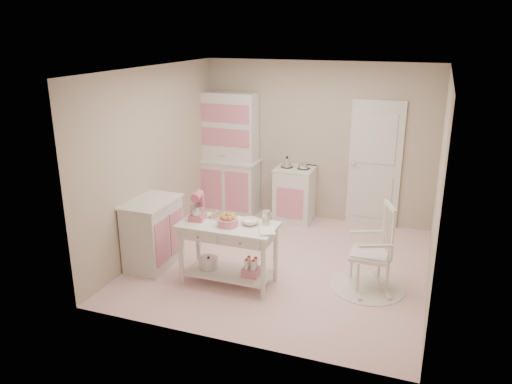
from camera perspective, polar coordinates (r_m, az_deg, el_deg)
room_shell at (r=6.37m, az=3.20°, el=5.23°), size 3.84×3.84×2.62m
door at (r=8.13m, az=13.42°, el=3.07°), size 0.82×0.05×2.04m
hutch at (r=8.53m, az=-3.20°, el=4.39°), size 1.06×0.50×2.08m
stove at (r=8.26m, az=4.42°, el=-0.29°), size 0.62×0.57×0.92m
base_cabinet at (r=6.86m, az=-11.70°, el=-4.62°), size 0.54×0.84×0.92m
lace_rug at (r=6.49m, az=12.62°, el=-10.54°), size 0.92×0.92×0.01m
rocking_chair at (r=6.25m, az=12.96°, el=-6.16°), size 0.72×0.85×1.10m
work_table at (r=6.28m, az=-3.16°, el=-7.05°), size 1.20×0.60×0.80m
stand_mixer at (r=6.24m, az=-6.73°, el=-1.64°), size 0.24×0.31×0.34m
cookie_tray at (r=6.33m, az=-3.84°, el=-2.85°), size 0.34×0.24×0.02m
bread_basket at (r=6.05m, az=-3.24°, el=-3.46°), size 0.25×0.25×0.09m
mixing_bowl at (r=6.09m, az=-0.68°, el=-3.42°), size 0.22×0.22×0.07m
metal_pitcher at (r=6.08m, az=1.18°, el=-2.93°), size 0.10×0.10×0.17m
recipe_book at (r=5.86m, az=0.38°, el=-4.54°), size 0.26×0.29×0.02m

